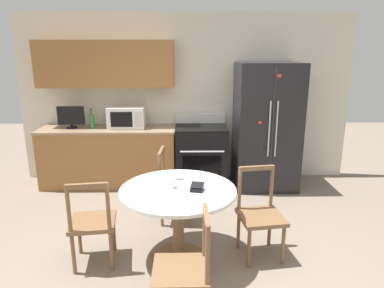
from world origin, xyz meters
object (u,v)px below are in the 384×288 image
object	(u,v)px
microwave	(127,117)
dining_chair_near	(184,270)
counter_bottle	(92,121)
candle_glass	(171,184)
oven_range	(201,155)
dining_chair_far	(175,187)
dining_chair_left	(92,223)
dining_chair_right	(260,215)
countertop_tv	(71,116)
refrigerator	(266,126)
wallet	(197,188)

from	to	relation	value
microwave	dining_chair_near	world-z (taller)	microwave
counter_bottle	candle_glass	world-z (taller)	counter_bottle
candle_glass	oven_range	bearing A→B (deg)	79.15
oven_range	candle_glass	bearing A→B (deg)	-100.85
dining_chair_far	oven_range	bearing A→B (deg)	166.71
dining_chair_left	dining_chair_right	bearing A→B (deg)	-3.18
countertop_tv	dining_chair_far	world-z (taller)	countertop_tv
oven_range	dining_chair_right	xyz separation A→B (m)	(0.51, -1.96, -0.03)
refrigerator	countertop_tv	distance (m)	2.93
dining_chair_right	countertop_tv	bearing A→B (deg)	-47.00
countertop_tv	dining_chair_far	xyz separation A→B (m)	(1.59, -1.21, -0.64)
countertop_tv	dining_chair_near	bearing A→B (deg)	-59.16
countertop_tv	refrigerator	bearing A→B (deg)	-1.74
oven_range	dining_chair_right	size ratio (longest dim) A/B	1.20
dining_chair_far	counter_bottle	bearing A→B (deg)	-128.92
oven_range	wallet	size ratio (longest dim) A/B	7.24
dining_chair_near	candle_glass	bearing A→B (deg)	8.55
oven_range	counter_bottle	world-z (taller)	counter_bottle
refrigerator	counter_bottle	world-z (taller)	refrigerator
microwave	dining_chair_far	xyz separation A→B (m)	(0.76, -1.25, -0.62)
dining_chair_left	dining_chair_near	world-z (taller)	same
microwave	dining_chair_right	distance (m)	2.67
microwave	candle_glass	world-z (taller)	microwave
countertop_tv	dining_chair_left	distance (m)	2.35
oven_range	wallet	distance (m)	2.08
oven_range	microwave	bearing A→B (deg)	177.15
countertop_tv	counter_bottle	world-z (taller)	countertop_tv
refrigerator	countertop_tv	bearing A→B (deg)	178.26
oven_range	dining_chair_right	distance (m)	2.02
dining_chair_far	countertop_tv	bearing A→B (deg)	-123.49
microwave	dining_chair_right	world-z (taller)	microwave
counter_bottle	oven_range	bearing A→B (deg)	0.48
wallet	dining_chair_left	bearing A→B (deg)	-178.29
dining_chair_right	candle_glass	size ratio (longest dim) A/B	9.44
countertop_tv	wallet	world-z (taller)	countertop_tv
counter_bottle	dining_chair_right	size ratio (longest dim) A/B	0.34
microwave	oven_range	bearing A→B (deg)	-2.85
oven_range	wallet	bearing A→B (deg)	-93.61
microwave	dining_chair_far	distance (m)	1.59
refrigerator	dining_chair_right	xyz separation A→B (m)	(-0.47, -1.89, -0.50)
dining_chair_left	microwave	bearing A→B (deg)	82.17
oven_range	dining_chair_far	distance (m)	1.25
refrigerator	dining_chair_near	size ratio (longest dim) A/B	2.07
oven_range	candle_glass	size ratio (longest dim) A/B	11.30
counter_bottle	dining_chair_near	size ratio (longest dim) A/B	0.34
oven_range	candle_glass	distance (m)	2.04
countertop_tv	dining_chair_left	size ratio (longest dim) A/B	0.44
refrigerator	dining_chair_far	size ratio (longest dim) A/B	2.07
refrigerator	oven_range	distance (m)	1.08
dining_chair_left	dining_chair_near	bearing A→B (deg)	-48.07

